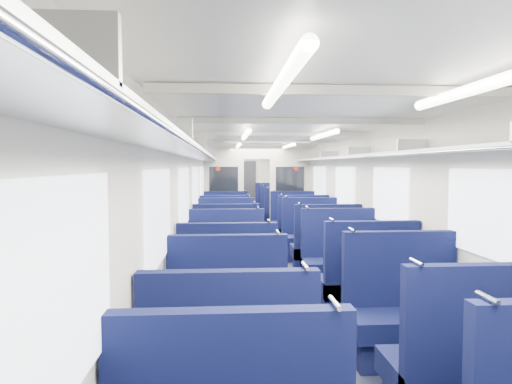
{
  "coord_description": "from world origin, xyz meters",
  "views": [
    {
      "loc": [
        -0.85,
        -8.9,
        1.83
      ],
      "look_at": [
        -0.04,
        2.82,
        1.14
      ],
      "focal_mm": 31.86,
      "sensor_mm": 36.0,
      "label": 1
    }
  ],
  "objects_px": {
    "seat_7": "(404,320)",
    "seat_13": "(325,252)",
    "seat_22": "(225,212)",
    "seat_23": "(278,212)",
    "seat_6": "(228,329)",
    "seat_12": "(226,251)",
    "seat_10": "(226,267)",
    "seat_19": "(293,225)",
    "seat_18": "(226,225)",
    "seat_21": "(283,216)",
    "seat_16": "(226,232)",
    "seat_27": "(271,205)",
    "seat_20": "(226,216)",
    "seat_5": "(471,377)",
    "seat_8": "(227,292)",
    "end_door": "(246,187)",
    "seat_9": "(367,288)",
    "seat_14": "(226,240)",
    "seat_17": "(302,232)",
    "bulkhead": "(257,188)",
    "seat_11": "(340,265)",
    "seat_25": "(274,208)",
    "seat_26": "(225,205)",
    "seat_15": "(311,240)"
  },
  "relations": [
    {
      "from": "seat_16",
      "to": "seat_21",
      "type": "height_order",
      "value": "same"
    },
    {
      "from": "seat_19",
      "to": "seat_20",
      "type": "relative_size",
      "value": 1.0
    },
    {
      "from": "end_door",
      "to": "seat_20",
      "type": "distance_m",
      "value": 4.91
    },
    {
      "from": "seat_5",
      "to": "seat_18",
      "type": "xyz_separation_m",
      "value": [
        -1.66,
        8.12,
        0.0
      ]
    },
    {
      "from": "seat_6",
      "to": "seat_21",
      "type": "bearing_deg",
      "value": 79.51
    },
    {
      "from": "seat_20",
      "to": "seat_23",
      "type": "relative_size",
      "value": 1.0
    },
    {
      "from": "seat_6",
      "to": "seat_27",
      "type": "bearing_deg",
      "value": 82.4
    },
    {
      "from": "seat_6",
      "to": "seat_14",
      "type": "distance_m",
      "value": 4.78
    },
    {
      "from": "seat_20",
      "to": "seat_23",
      "type": "bearing_deg",
      "value": 32.29
    },
    {
      "from": "seat_8",
      "to": "seat_17",
      "type": "xyz_separation_m",
      "value": [
        1.66,
        4.61,
        0.0
      ]
    },
    {
      "from": "seat_27",
      "to": "seat_18",
      "type": "bearing_deg",
      "value": -107.19
    },
    {
      "from": "seat_10",
      "to": "seat_22",
      "type": "relative_size",
      "value": 1.0
    },
    {
      "from": "end_door",
      "to": "seat_5",
      "type": "height_order",
      "value": "end_door"
    },
    {
      "from": "bulkhead",
      "to": "seat_23",
      "type": "relative_size",
      "value": 2.28
    },
    {
      "from": "seat_8",
      "to": "seat_6",
      "type": "bearing_deg",
      "value": -90.0
    },
    {
      "from": "bulkhead",
      "to": "seat_26",
      "type": "xyz_separation_m",
      "value": [
        -0.83,
        4.6,
        -0.85
      ]
    },
    {
      "from": "seat_22",
      "to": "seat_23",
      "type": "xyz_separation_m",
      "value": [
        1.66,
        -0.05,
        0.0
      ]
    },
    {
      "from": "seat_12",
      "to": "seat_14",
      "type": "bearing_deg",
      "value": 90.0
    },
    {
      "from": "bulkhead",
      "to": "seat_19",
      "type": "height_order",
      "value": "bulkhead"
    },
    {
      "from": "seat_21",
      "to": "seat_22",
      "type": "relative_size",
      "value": 1.0
    },
    {
      "from": "seat_11",
      "to": "seat_17",
      "type": "xyz_separation_m",
      "value": [
        0.0,
        3.31,
        0.0
      ]
    },
    {
      "from": "seat_18",
      "to": "seat_22",
      "type": "relative_size",
      "value": 1.0
    },
    {
      "from": "seat_19",
      "to": "seat_22",
      "type": "distance_m",
      "value": 3.57
    },
    {
      "from": "bulkhead",
      "to": "seat_10",
      "type": "xyz_separation_m",
      "value": [
        -0.83,
        -5.53,
        -0.85
      ]
    },
    {
      "from": "end_door",
      "to": "seat_5",
      "type": "relative_size",
      "value": 1.63
    },
    {
      "from": "seat_23",
      "to": "seat_21",
      "type": "bearing_deg",
      "value": -90.0
    },
    {
      "from": "seat_9",
      "to": "seat_10",
      "type": "bearing_deg",
      "value": 143.17
    },
    {
      "from": "end_door",
      "to": "seat_15",
      "type": "relative_size",
      "value": 1.63
    },
    {
      "from": "seat_6",
      "to": "seat_12",
      "type": "xyz_separation_m",
      "value": [
        0.0,
        3.64,
        0.0
      ]
    },
    {
      "from": "seat_5",
      "to": "seat_9",
      "type": "xyz_separation_m",
      "value": [
        0.0,
        2.28,
        0.0
      ]
    },
    {
      "from": "seat_5",
      "to": "seat_22",
      "type": "height_order",
      "value": "same"
    },
    {
      "from": "seat_21",
      "to": "bulkhead",
      "type": "bearing_deg",
      "value": -130.75
    },
    {
      "from": "seat_6",
      "to": "seat_8",
      "type": "relative_size",
      "value": 1.0
    },
    {
      "from": "seat_5",
      "to": "seat_14",
      "type": "bearing_deg",
      "value": 105.89
    },
    {
      "from": "seat_17",
      "to": "seat_6",
      "type": "bearing_deg",
      "value": -106.02
    },
    {
      "from": "seat_11",
      "to": "seat_13",
      "type": "distance_m",
      "value": 0.99
    },
    {
      "from": "seat_7",
      "to": "seat_13",
      "type": "relative_size",
      "value": 1.0
    },
    {
      "from": "seat_6",
      "to": "seat_17",
      "type": "relative_size",
      "value": 1.0
    },
    {
      "from": "end_door",
      "to": "seat_9",
      "type": "xyz_separation_m",
      "value": [
        0.83,
        -12.64,
        -0.62
      ]
    },
    {
      "from": "seat_5",
      "to": "seat_25",
      "type": "relative_size",
      "value": 1.0
    },
    {
      "from": "seat_12",
      "to": "seat_18",
      "type": "distance_m",
      "value": 3.42
    },
    {
      "from": "seat_7",
      "to": "seat_27",
      "type": "relative_size",
      "value": 1.0
    },
    {
      "from": "seat_12",
      "to": "seat_18",
      "type": "height_order",
      "value": "same"
    },
    {
      "from": "seat_7",
      "to": "seat_18",
      "type": "bearing_deg",
      "value": 103.42
    },
    {
      "from": "seat_12",
      "to": "seat_21",
      "type": "height_order",
      "value": "same"
    },
    {
      "from": "seat_10",
      "to": "seat_19",
      "type": "relative_size",
      "value": 1.0
    },
    {
      "from": "seat_18",
      "to": "seat_22",
      "type": "bearing_deg",
      "value": 90.0
    },
    {
      "from": "seat_6",
      "to": "seat_19",
      "type": "height_order",
      "value": "same"
    },
    {
      "from": "seat_6",
      "to": "seat_27",
      "type": "distance_m",
      "value": 12.54
    },
    {
      "from": "seat_6",
      "to": "seat_25",
      "type": "height_order",
      "value": "same"
    }
  ]
}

